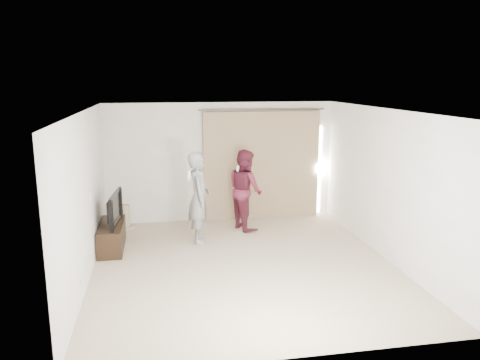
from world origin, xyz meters
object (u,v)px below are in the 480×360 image
tv_console (112,236)px  person_woman (245,189)px  person_man (199,197)px  tv (110,209)px

tv_console → person_woman: 2.84m
person_woman → tv_console: bearing=-163.8°
person_man → person_woman: person_man is taller
tv → person_man: person_man is taller
tv_console → person_man: 1.76m
tv_console → person_man: size_ratio=0.70×
tv → person_man: (1.64, 0.11, 0.11)m
person_man → person_woman: (1.03, 0.66, -0.04)m
tv_console → person_woman: size_ratio=0.73×
tv_console → person_woman: (2.66, 0.77, 0.60)m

